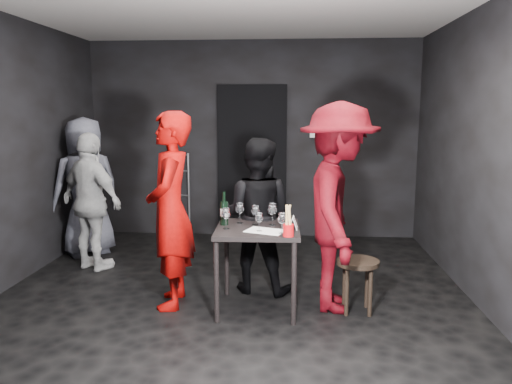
# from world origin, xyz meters

# --- Properties ---
(floor) EXTENTS (4.50, 5.00, 0.02)m
(floor) POSITION_xyz_m (0.00, 0.00, 0.00)
(floor) COLOR black
(floor) RESTS_ON ground
(wall_back) EXTENTS (4.50, 0.04, 2.70)m
(wall_back) POSITION_xyz_m (0.00, 2.50, 1.35)
(wall_back) COLOR black
(wall_back) RESTS_ON ground
(wall_front) EXTENTS (4.50, 0.04, 2.70)m
(wall_front) POSITION_xyz_m (0.00, -2.50, 1.35)
(wall_front) COLOR black
(wall_front) RESTS_ON ground
(wall_right) EXTENTS (0.04, 5.00, 2.70)m
(wall_right) POSITION_xyz_m (2.25, 0.00, 1.35)
(wall_right) COLOR black
(wall_right) RESTS_ON ground
(doorway) EXTENTS (0.95, 0.10, 2.10)m
(doorway) POSITION_xyz_m (0.00, 2.44, 1.05)
(doorway) COLOR black
(doorway) RESTS_ON ground
(wallbox_upper) EXTENTS (0.12, 0.06, 0.12)m
(wallbox_upper) POSITION_xyz_m (0.85, 2.45, 1.45)
(wallbox_upper) COLOR #B7B7B2
(wallbox_upper) RESTS_ON wall_back
(wallbox_lower) EXTENTS (0.10, 0.06, 0.14)m
(wallbox_lower) POSITION_xyz_m (1.05, 2.45, 1.40)
(wallbox_lower) COLOR #B7B7B2
(wallbox_lower) RESTS_ON wall_back
(hand_truck) EXTENTS (0.39, 0.33, 1.17)m
(hand_truck) POSITION_xyz_m (-1.06, 2.32, 0.22)
(hand_truck) COLOR #B2B2B7
(hand_truck) RESTS_ON floor
(tasting_table) EXTENTS (0.72, 0.72, 0.75)m
(tasting_table) POSITION_xyz_m (0.27, -0.18, 0.65)
(tasting_table) COLOR black
(tasting_table) RESTS_ON floor
(stool) EXTENTS (0.37, 0.37, 0.47)m
(stool) POSITION_xyz_m (1.14, -0.18, 0.38)
(stool) COLOR black
(stool) RESTS_ON floor
(server_red) EXTENTS (0.57, 0.80, 2.05)m
(server_red) POSITION_xyz_m (-0.52, -0.13, 1.03)
(server_red) COLOR #9A0402
(server_red) RESTS_ON floor
(woman_black) EXTENTS (0.80, 0.55, 1.50)m
(woman_black) POSITION_xyz_m (0.22, 0.30, 0.75)
(woman_black) COLOR black
(woman_black) RESTS_ON floor
(man_maroon) EXTENTS (0.74, 1.48, 2.24)m
(man_maroon) POSITION_xyz_m (0.97, -0.09, 1.12)
(man_maroon) COLOR #440309
(man_maroon) RESTS_ON floor
(bystander_cream) EXTENTS (1.00, 0.82, 1.55)m
(bystander_cream) POSITION_xyz_m (-1.64, 0.83, 0.77)
(bystander_cream) COLOR silver
(bystander_cream) RESTS_ON floor
(bystander_grey) EXTENTS (1.02, 1.00, 1.88)m
(bystander_grey) POSITION_xyz_m (-1.93, 1.38, 0.94)
(bystander_grey) COLOR #50515F
(bystander_grey) RESTS_ON floor
(tasting_mat) EXTENTS (0.37, 0.31, 0.00)m
(tasting_mat) POSITION_xyz_m (0.34, -0.32, 0.75)
(tasting_mat) COLOR white
(tasting_mat) RESTS_ON tasting_table
(wine_glass_a) EXTENTS (0.08, 0.08, 0.20)m
(wine_glass_a) POSITION_xyz_m (-0.00, -0.27, 0.85)
(wine_glass_a) COLOR white
(wine_glass_a) RESTS_ON tasting_table
(wine_glass_b) EXTENTS (0.10, 0.10, 0.21)m
(wine_glass_b) POSITION_xyz_m (0.09, -0.04, 0.85)
(wine_glass_b) COLOR white
(wine_glass_b) RESTS_ON tasting_table
(wine_glass_c) EXTENTS (0.09, 0.09, 0.19)m
(wine_glass_c) POSITION_xyz_m (0.24, -0.10, 0.85)
(wine_glass_c) COLOR white
(wine_glass_c) RESTS_ON tasting_table
(wine_glass_d) EXTENTS (0.07, 0.07, 0.18)m
(wine_glass_d) POSITION_xyz_m (0.29, -0.34, 0.84)
(wine_glass_d) COLOR white
(wine_glass_d) RESTS_ON tasting_table
(wine_glass_e) EXTENTS (0.09, 0.09, 0.19)m
(wine_glass_e) POSITION_xyz_m (0.48, -0.40, 0.85)
(wine_glass_e) COLOR white
(wine_glass_e) RESTS_ON tasting_table
(wine_glass_f) EXTENTS (0.10, 0.10, 0.22)m
(wine_glass_f) POSITION_xyz_m (0.39, -0.10, 0.86)
(wine_glass_f) COLOR white
(wine_glass_f) RESTS_ON tasting_table
(wine_bottle) EXTENTS (0.07, 0.07, 0.30)m
(wine_bottle) POSITION_xyz_m (-0.04, -0.11, 0.86)
(wine_bottle) COLOR black
(wine_bottle) RESTS_ON tasting_table
(breadstick_cup) EXTENTS (0.09, 0.09, 0.28)m
(breadstick_cup) POSITION_xyz_m (0.54, -0.48, 0.87)
(breadstick_cup) COLOR red
(breadstick_cup) RESTS_ON tasting_table
(reserved_card) EXTENTS (0.09, 0.15, 0.11)m
(reserved_card) POSITION_xyz_m (0.56, -0.22, 0.80)
(reserved_card) COLOR white
(reserved_card) RESTS_ON tasting_table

